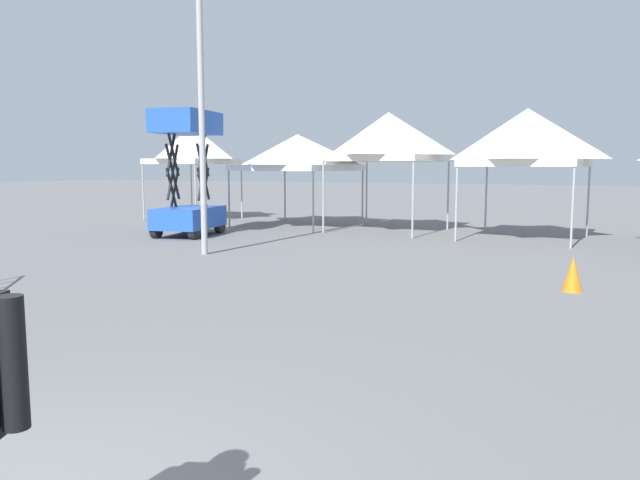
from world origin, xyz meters
TOP-DOWN VIEW (x-y plane):
  - canopy_tent_right_of_center at (-12.00, 17.11)m, footprint 2.97×2.97m
  - canopy_tent_far_left at (-7.10, 16.58)m, footprint 3.73×3.73m
  - canopy_tent_behind_right at (-3.74, 16.36)m, footprint 3.32×3.32m
  - canopy_tent_far_right at (0.46, 16.05)m, footprint 3.30×3.30m
  - scissor_lift at (-8.52, 12.49)m, footprint 1.84×2.54m
  - light_pole_near_lift at (-5.71, 9.54)m, footprint 0.36×0.36m
  - traffic_cone_lot_center at (2.32, 8.80)m, footprint 0.32×0.32m

SIDE VIEW (x-z plane):
  - traffic_cone_lot_center at x=2.32m, z-range 0.00..0.59m
  - scissor_lift at x=-8.52m, z-range -0.69..2.95m
  - canopy_tent_far_left at x=-7.10m, z-range 0.95..4.07m
  - canopy_tent_far_right at x=0.46m, z-range 1.02..4.65m
  - canopy_tent_right_of_center at x=-12.00m, z-range 1.06..4.65m
  - canopy_tent_behind_right at x=-3.74m, z-range 1.10..4.81m
  - light_pole_near_lift at x=-5.71m, z-range 0.56..8.71m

